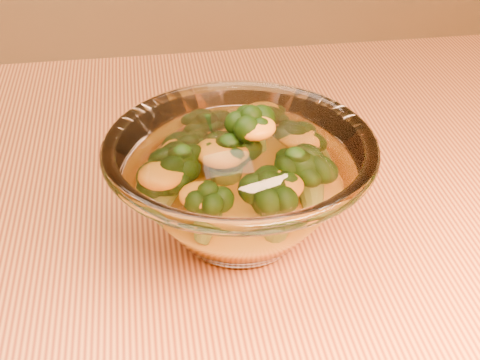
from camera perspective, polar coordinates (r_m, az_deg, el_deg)
The scene contains 4 objects.
table at distance 0.67m, azimuth -5.71°, elevation -11.42°, with size 1.20×0.80×0.75m.
glass_bowl at distance 0.57m, azimuth 0.00°, elevation -0.41°, with size 0.23×0.23×0.10m.
cheese_sauce at distance 0.58m, azimuth -0.00°, elevation -2.14°, with size 0.13×0.13×0.04m, color orange.
broccoli_heap at distance 0.57m, azimuth -0.32°, elevation 1.19°, with size 0.16×0.16×0.08m.
Camera 1 is at (-0.01, -0.47, 1.13)m, focal length 50.00 mm.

